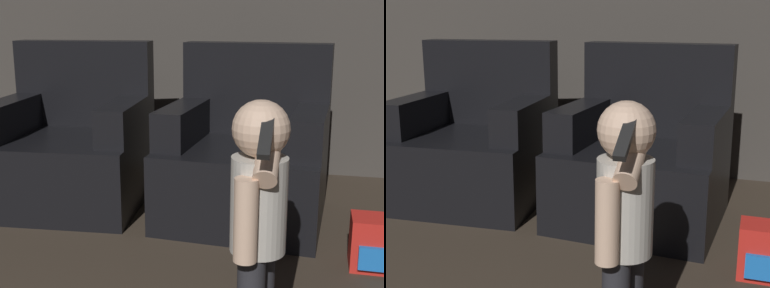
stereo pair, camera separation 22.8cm
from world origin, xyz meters
TOP-DOWN VIEW (x-y plane):
  - armchair_left at (-0.61, 3.60)m, footprint 0.88×0.85m
  - armchair_right at (0.40, 3.60)m, footprint 0.87×0.84m
  - person_toddler at (0.58, 2.43)m, footprint 0.18×0.32m
  - toy_backpack at (1.03, 3.08)m, footprint 0.21×0.19m

SIDE VIEW (x-z plane):
  - toy_backpack at x=1.03m, z-range 0.00..0.23m
  - armchair_left at x=-0.61m, z-range -0.14..0.78m
  - armchair_right at x=0.40m, z-range -0.14..0.78m
  - person_toddler at x=0.58m, z-range 0.07..0.90m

